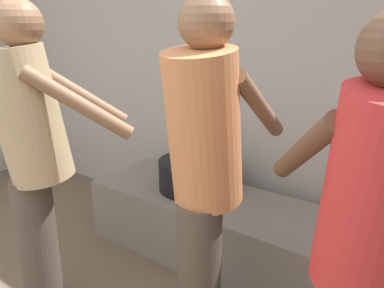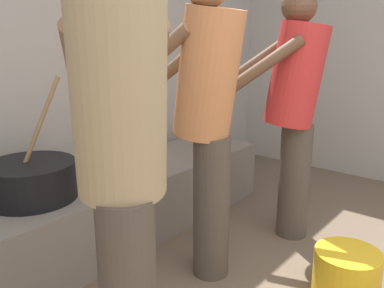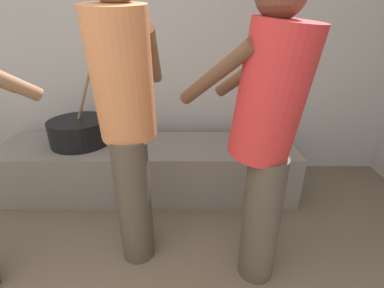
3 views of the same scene
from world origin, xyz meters
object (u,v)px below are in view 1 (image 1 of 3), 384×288
at_px(cook_in_red_shirt, 370,248).
at_px(cook_in_tan_shirt, 33,150).
at_px(cook_in_orange_shirt, 204,168).
at_px(cooking_pot_main, 194,174).

bearing_deg(cook_in_red_shirt, cook_in_tan_shirt, -175.19).
distance_m(cook_in_orange_shirt, cook_in_red_shirt, 0.71).
relative_size(cooking_pot_main, cook_in_tan_shirt, 0.40).
bearing_deg(cook_in_red_shirt, cooking_pot_main, 145.26).
relative_size(cooking_pot_main, cook_in_red_shirt, 0.42).
bearing_deg(cook_in_red_shirt, cook_in_orange_shirt, 167.92).
xyz_separation_m(cook_in_orange_shirt, cook_in_red_shirt, (0.70, -0.15, -0.05)).
bearing_deg(cook_in_tan_shirt, cooking_pot_main, 77.57).
relative_size(cook_in_tan_shirt, cook_in_orange_shirt, 1.00).
height_order(cooking_pot_main, cook_in_tan_shirt, cook_in_tan_shirt).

